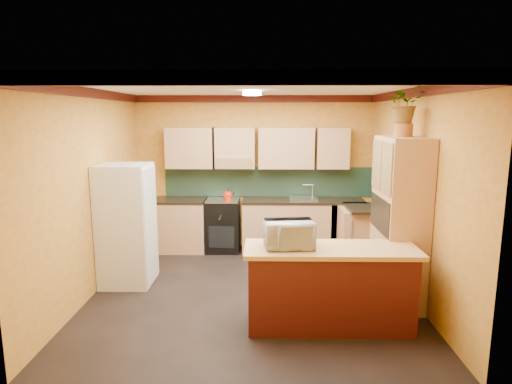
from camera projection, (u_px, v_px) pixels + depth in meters
room_shell at (253, 136)px, 5.72m from camera, size 4.24×4.24×2.72m
base_cabinets_back at (258, 226)px, 7.51m from camera, size 3.65×0.60×0.88m
countertop_back at (258, 200)px, 7.43m from camera, size 3.65×0.62×0.04m
stove at (223, 225)px, 7.51m from camera, size 0.58×0.58×0.91m
kettle at (228, 195)px, 7.37m from camera, size 0.21×0.21×0.18m
sink at (303, 199)px, 7.41m from camera, size 0.48×0.40×0.03m
base_cabinets_right at (365, 236)px, 6.88m from camera, size 0.60×0.80×0.88m
countertop_right at (366, 208)px, 6.80m from camera, size 0.62×0.80×0.04m
fridge at (126, 225)px, 5.96m from camera, size 0.68×0.66×1.70m
pantry at (399, 222)px, 5.30m from camera, size 0.48×0.90×2.10m
fern_pot at (403, 130)px, 5.15m from camera, size 0.22×0.22×0.16m
fern at (405, 103)px, 5.10m from camera, size 0.52×0.48×0.48m
breakfast_bar at (330, 290)px, 4.76m from camera, size 1.80×0.55×0.88m
bar_top at (331, 250)px, 4.68m from camera, size 1.90×0.65×0.05m
microwave at (289, 234)px, 4.66m from camera, size 0.57×0.42×0.29m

